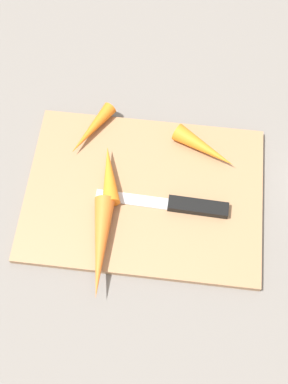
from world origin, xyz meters
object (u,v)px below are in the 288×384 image
at_px(knife, 189,206).
at_px(carrot_longest, 101,247).
at_px(carrot_short, 92,130).
at_px(carrot_long, 204,148).
at_px(cutting_board, 144,194).
at_px(carrot_shortest, 109,174).

xyz_separation_m(knife, carrot_longest, (-0.12, -0.08, 0.01)).
relative_size(carrot_short, carrot_longest, 0.70).
distance_m(carrot_short, carrot_long, 0.18).
xyz_separation_m(knife, carrot_long, (0.02, 0.10, 0.01)).
height_order(cutting_board, carrot_short, carrot_short).
relative_size(carrot_short, carrot_long, 0.99).
distance_m(knife, carrot_longest, 0.15).
bearing_deg(carrot_short, cutting_board, 73.12).
xyz_separation_m(carrot_shortest, carrot_long, (0.14, 0.06, 0.00)).
distance_m(carrot_short, carrot_longest, 0.20).
height_order(knife, carrot_longest, carrot_longest).
distance_m(knife, carrot_shortest, 0.13).
relative_size(cutting_board, carrot_short, 3.52).
xyz_separation_m(cutting_board, carrot_shortest, (-0.06, 0.02, 0.02)).
relative_size(carrot_shortest, carrot_long, 0.92).
bearing_deg(carrot_shortest, cutting_board, -118.90).
distance_m(cutting_board, carrot_short, 0.14).
height_order(carrot_shortest, carrot_short, carrot_shortest).
xyz_separation_m(carrot_long, carrot_longest, (-0.14, -0.18, 0.00)).
bearing_deg(carrot_long, carrot_short, -155.98).
height_order(cutting_board, knife, knife).
bearing_deg(carrot_shortest, knife, -117.29).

